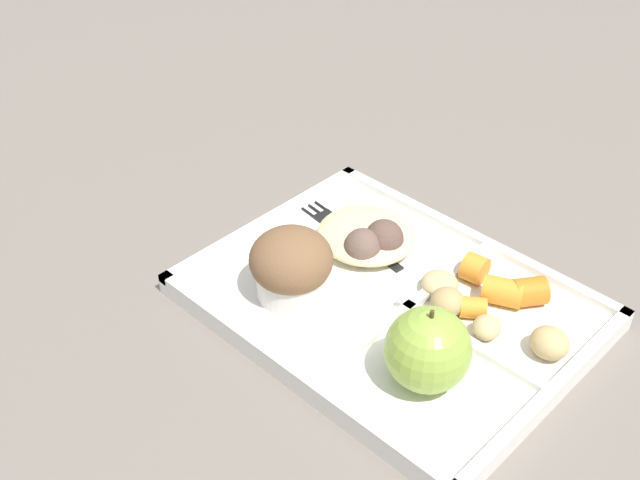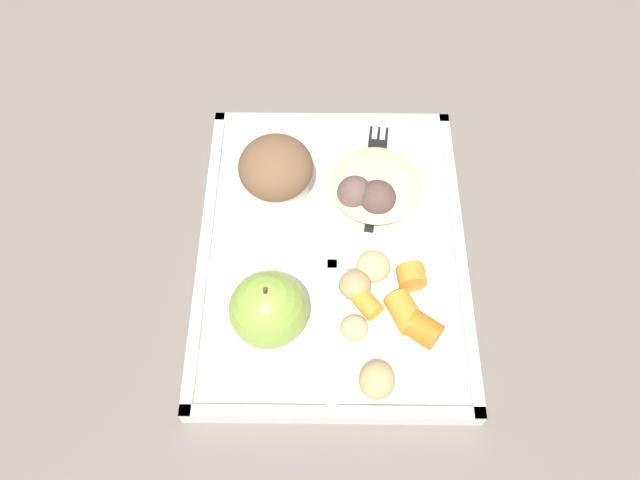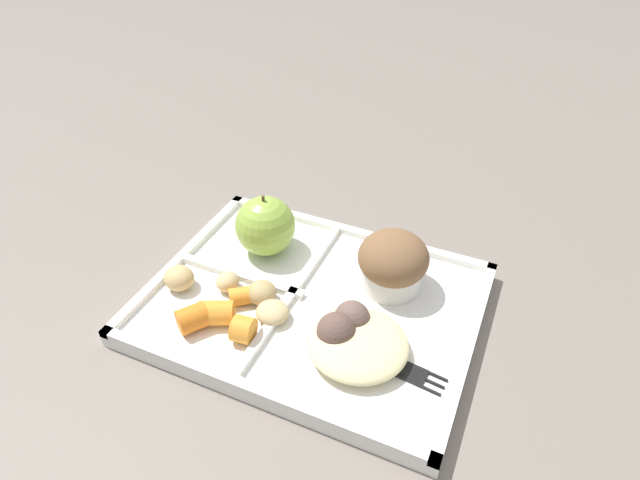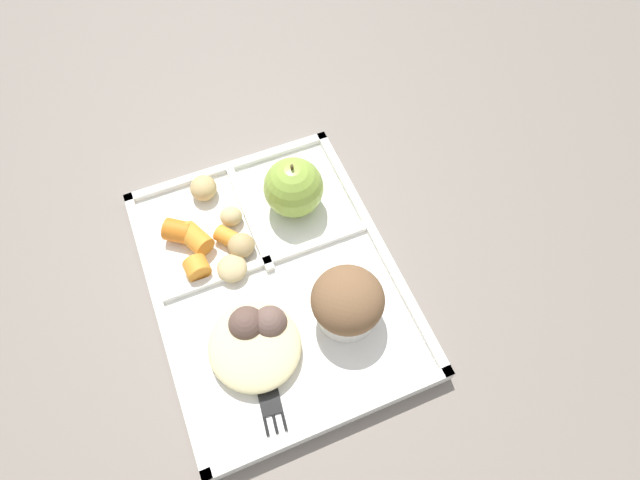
# 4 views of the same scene
# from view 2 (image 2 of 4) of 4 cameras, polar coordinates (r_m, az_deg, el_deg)

# --- Properties ---
(ground) EXTENTS (6.00, 6.00, 0.00)m
(ground) POSITION_cam_2_polar(r_m,az_deg,el_deg) (0.66, 1.07, -1.31)
(ground) COLOR slate
(lunch_tray) EXTENTS (0.35, 0.27, 0.02)m
(lunch_tray) POSITION_cam_2_polar(r_m,az_deg,el_deg) (0.65, 1.08, -1.04)
(lunch_tray) COLOR white
(lunch_tray) RESTS_ON ground
(green_apple) EXTENTS (0.07, 0.07, 0.08)m
(green_apple) POSITION_cam_2_polar(r_m,az_deg,el_deg) (0.58, -4.67, -6.28)
(green_apple) COLOR #93B742
(green_apple) RESTS_ON lunch_tray
(bran_muffin) EXTENTS (0.08, 0.08, 0.07)m
(bran_muffin) POSITION_cam_2_polar(r_m,az_deg,el_deg) (0.66, -3.96, 6.16)
(bran_muffin) COLOR silver
(bran_muffin) RESTS_ON lunch_tray
(carrot_slice_diagonal) EXTENTS (0.04, 0.04, 0.03)m
(carrot_slice_diagonal) POSITION_cam_2_polar(r_m,az_deg,el_deg) (0.60, 9.30, -7.96)
(carrot_slice_diagonal) COLOR orange
(carrot_slice_diagonal) RESTS_ON lunch_tray
(carrot_slice_edge) EXTENTS (0.02, 0.03, 0.03)m
(carrot_slice_edge) POSITION_cam_2_polar(r_m,az_deg,el_deg) (0.62, 8.25, -3.26)
(carrot_slice_edge) COLOR orange
(carrot_slice_edge) RESTS_ON lunch_tray
(carrot_slice_large) EXTENTS (0.04, 0.04, 0.03)m
(carrot_slice_large) POSITION_cam_2_polar(r_m,az_deg,el_deg) (0.60, 7.63, -6.44)
(carrot_slice_large) COLOR orange
(carrot_slice_large) RESTS_ON lunch_tray
(carrot_slice_tilted) EXTENTS (0.03, 0.03, 0.02)m
(carrot_slice_tilted) POSITION_cam_2_polar(r_m,az_deg,el_deg) (0.61, 4.35, -5.86)
(carrot_slice_tilted) COLOR orange
(carrot_slice_tilted) RESTS_ON lunch_tray
(potato_chunk_large) EXTENTS (0.04, 0.04, 0.03)m
(potato_chunk_large) POSITION_cam_2_polar(r_m,az_deg,el_deg) (0.61, 3.17, -4.07)
(potato_chunk_large) COLOR tan
(potato_chunk_large) RESTS_ON lunch_tray
(potato_chunk_wedge) EXTENTS (0.04, 0.04, 0.03)m
(potato_chunk_wedge) POSITION_cam_2_polar(r_m,az_deg,el_deg) (0.58, 5.16, -12.45)
(potato_chunk_wedge) COLOR tan
(potato_chunk_wedge) RESTS_ON lunch_tray
(potato_chunk_golden) EXTENTS (0.04, 0.03, 0.02)m
(potato_chunk_golden) POSITION_cam_2_polar(r_m,az_deg,el_deg) (0.63, 4.82, -2.36)
(potato_chunk_golden) COLOR tan
(potato_chunk_golden) RESTS_ON lunch_tray
(potato_chunk_browned) EXTENTS (0.03, 0.03, 0.02)m
(potato_chunk_browned) POSITION_cam_2_polar(r_m,az_deg,el_deg) (0.60, 3.11, -7.91)
(potato_chunk_browned) COLOR tan
(potato_chunk_browned) RESTS_ON lunch_tray
(egg_noodle_pile) EXTENTS (0.10, 0.10, 0.02)m
(egg_noodle_pile) POSITION_cam_2_polar(r_m,az_deg,el_deg) (0.68, 5.05, 4.98)
(egg_noodle_pile) COLOR beige
(egg_noodle_pile) RESTS_ON lunch_tray
(meatball_back) EXTENTS (0.04, 0.04, 0.04)m
(meatball_back) POSITION_cam_2_polar(r_m,az_deg,el_deg) (0.66, 3.14, 4.24)
(meatball_back) COLOR brown
(meatball_back) RESTS_ON lunch_tray
(meatball_side) EXTENTS (0.04, 0.04, 0.04)m
(meatball_side) POSITION_cam_2_polar(r_m,az_deg,el_deg) (0.66, 5.18, 3.74)
(meatball_side) COLOR brown
(meatball_side) RESTS_ON lunch_tray
(plastic_fork) EXTENTS (0.14, 0.03, 0.00)m
(plastic_fork) POSITION_cam_2_polar(r_m,az_deg,el_deg) (0.70, 4.96, 6.25)
(plastic_fork) COLOR black
(plastic_fork) RESTS_ON lunch_tray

